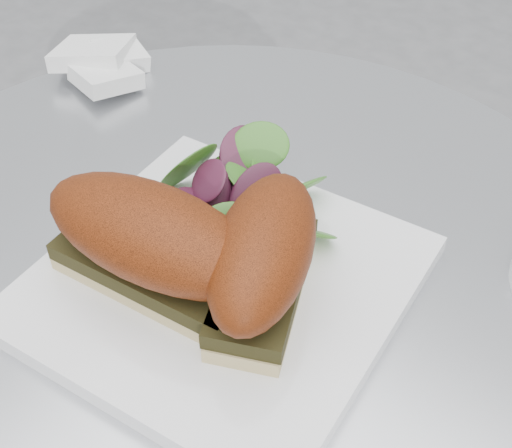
{
  "coord_description": "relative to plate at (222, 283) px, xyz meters",
  "views": [
    {
      "loc": [
        0.27,
        -0.29,
        1.15
      ],
      "look_at": [
        0.02,
        0.02,
        0.77
      ],
      "focal_mm": 50.0,
      "sensor_mm": 36.0,
      "label": 1
    }
  ],
  "objects": [
    {
      "name": "plate",
      "position": [
        0.0,
        0.0,
        0.0
      ],
      "size": [
        0.29,
        0.29,
        0.02
      ],
      "primitive_type": "cube",
      "rotation": [
        0.0,
        0.0,
        0.11
      ],
      "color": "white",
      "rests_on": "table"
    },
    {
      "name": "salad",
      "position": [
        -0.03,
        0.08,
        0.03
      ],
      "size": [
        0.12,
        0.12,
        0.05
      ],
      "primitive_type": null,
      "color": "#4A7F29",
      "rests_on": "plate"
    },
    {
      "name": "napkin",
      "position": [
        -0.3,
        0.15,
        0.0
      ],
      "size": [
        0.13,
        0.13,
        0.02
      ],
      "primitive_type": null,
      "rotation": [
        0.0,
        0.0,
        0.24
      ],
      "color": "white",
      "rests_on": "table"
    },
    {
      "name": "sandwich_right",
      "position": [
        0.04,
        0.0,
        0.05
      ],
      "size": [
        0.12,
        0.17,
        0.08
      ],
      "rotation": [
        0.0,
        0.0,
        -1.15
      ],
      "color": "tan",
      "rests_on": "plate"
    },
    {
      "name": "table",
      "position": [
        -0.02,
        0.02,
        -0.25
      ],
      "size": [
        0.7,
        0.7,
        0.73
      ],
      "color": "silver",
      "rests_on": "ground"
    },
    {
      "name": "sandwich_left",
      "position": [
        -0.03,
        -0.03,
        0.05
      ],
      "size": [
        0.19,
        0.1,
        0.08
      ],
      "rotation": [
        0.0,
        0.0,
        0.11
      ],
      "color": "tan",
      "rests_on": "plate"
    }
  ]
}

